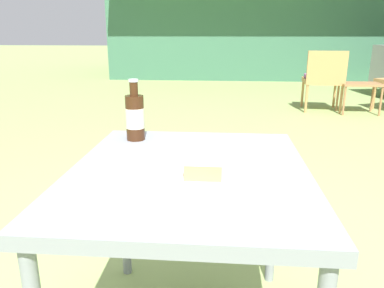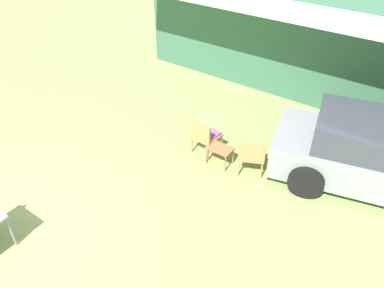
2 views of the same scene
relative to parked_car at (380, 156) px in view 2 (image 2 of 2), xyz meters
The scene contains 5 objects.
cabin_building 5.58m from the parked_car, 127.51° to the left, with size 8.18×5.61×3.11m.
parked_car is the anchor object (origin of this frame).
wicker_chair_cushioned 3.50m from the parked_car, 161.10° to the right, with size 0.56×0.57×0.86m.
wicker_chair_plain 2.45m from the parked_car, 151.98° to the right, with size 0.70×0.70×0.86m.
garden_side_table 3.12m from the parked_car, 155.86° to the right, with size 0.53×0.36×0.43m.
Camera 2 is at (5.15, -1.21, 5.18)m, focal length 35.00 mm.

